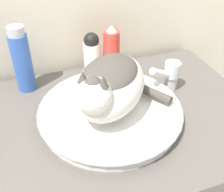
{
  "coord_description": "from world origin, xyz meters",
  "views": [
    {
      "loc": [
        -0.16,
        -0.3,
        1.44
      ],
      "look_at": [
        0.05,
        0.3,
        0.96
      ],
      "focal_mm": 45.0,
      "sensor_mm": 36.0,
      "label": 1
    }
  ],
  "objects_px": {
    "spray_bottle_trigger": "(111,52)",
    "shampoo_bottle_tall": "(22,60)",
    "cat": "(109,84)",
    "faucet": "(170,75)",
    "lotion_bottle_white": "(92,56)"
  },
  "relations": [
    {
      "from": "spray_bottle_trigger",
      "to": "shampoo_bottle_tall",
      "type": "bearing_deg",
      "value": 180.0
    },
    {
      "from": "cat",
      "to": "faucet",
      "type": "xyz_separation_m",
      "value": [
        0.24,
        0.08,
        -0.07
      ]
    },
    {
      "from": "faucet",
      "to": "spray_bottle_trigger",
      "type": "height_order",
      "value": "spray_bottle_trigger"
    },
    {
      "from": "cat",
      "to": "shampoo_bottle_tall",
      "type": "xyz_separation_m",
      "value": [
        -0.22,
        0.26,
        -0.02
      ]
    },
    {
      "from": "faucet",
      "to": "cat",
      "type": "bearing_deg",
      "value": 1.34
    },
    {
      "from": "cat",
      "to": "spray_bottle_trigger",
      "type": "bearing_deg",
      "value": -160.62
    },
    {
      "from": "faucet",
      "to": "lotion_bottle_white",
      "type": "relative_size",
      "value": 0.73
    },
    {
      "from": "lotion_bottle_white",
      "to": "spray_bottle_trigger",
      "type": "bearing_deg",
      "value": 0.0
    },
    {
      "from": "shampoo_bottle_tall",
      "to": "spray_bottle_trigger",
      "type": "bearing_deg",
      "value": 0.0
    },
    {
      "from": "cat",
      "to": "spray_bottle_trigger",
      "type": "xyz_separation_m",
      "value": [
        0.09,
        0.26,
        -0.04
      ]
    },
    {
      "from": "spray_bottle_trigger",
      "to": "shampoo_bottle_tall",
      "type": "xyz_separation_m",
      "value": [
        -0.31,
        0.0,
        0.02
      ]
    },
    {
      "from": "spray_bottle_trigger",
      "to": "cat",
      "type": "bearing_deg",
      "value": -110.39
    },
    {
      "from": "faucet",
      "to": "shampoo_bottle_tall",
      "type": "relative_size",
      "value": 0.55
    },
    {
      "from": "cat",
      "to": "shampoo_bottle_tall",
      "type": "distance_m",
      "value": 0.34
    },
    {
      "from": "spray_bottle_trigger",
      "to": "lotion_bottle_white",
      "type": "height_order",
      "value": "spray_bottle_trigger"
    }
  ]
}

